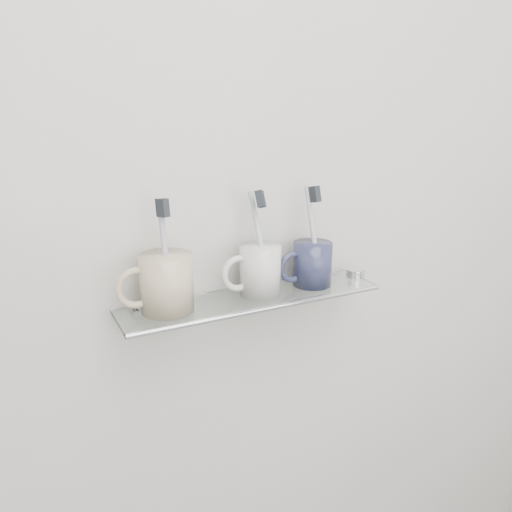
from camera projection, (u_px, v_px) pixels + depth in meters
wall_back at (238, 211)px, 0.94m from camera, size 2.50×0.00×2.50m
shelf_glass at (253, 298)px, 0.93m from camera, size 0.50×0.12×0.01m
shelf_rail at (267, 309)px, 0.88m from camera, size 0.50×0.01×0.01m
bracket_left at (135, 315)px, 0.88m from camera, size 0.02×0.03×0.02m
bracket_right at (331, 280)px, 1.07m from camera, size 0.02×0.03×0.02m
mug_left at (167, 283)px, 0.85m from camera, size 0.11×0.11×0.10m
mug_left_handle at (137, 288)px, 0.83m from camera, size 0.07×0.01×0.07m
toothbrush_left at (165, 255)px, 0.84m from camera, size 0.02×0.03×0.19m
bristles_left at (163, 208)px, 0.81m from camera, size 0.02×0.03×0.03m
mug_center at (260, 270)px, 0.93m from camera, size 0.10×0.10×0.10m
mug_center_handle at (239, 273)px, 0.91m from camera, size 0.07×0.01×0.07m
toothbrush_center at (260, 242)px, 0.91m from camera, size 0.02×0.08×0.18m
bristles_center at (260, 199)px, 0.89m from camera, size 0.02×0.03×0.04m
mug_right at (312, 264)px, 0.98m from camera, size 0.10×0.10×0.09m
mug_right_handle at (293, 267)px, 0.96m from camera, size 0.06×0.01×0.06m
toothbrush_right at (313, 235)px, 0.96m from camera, size 0.03×0.04×0.19m
bristles_right at (315, 194)px, 0.94m from camera, size 0.02×0.03×0.03m
chrome_cap at (355, 273)px, 1.04m from camera, size 0.04×0.04×0.02m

